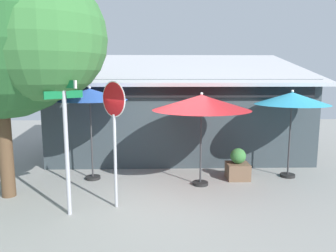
% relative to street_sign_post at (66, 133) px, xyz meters
% --- Properties ---
extents(ground_plane, '(28.00, 28.00, 0.10)m').
position_rel_street_sign_post_xyz_m(ground_plane, '(2.02, 1.06, -1.86)').
color(ground_plane, gray).
extents(cafe_building, '(9.45, 5.85, 3.96)m').
position_rel_street_sign_post_xyz_m(cafe_building, '(2.72, 6.03, -0.27)').
color(cafe_building, '#333D42').
rests_on(cafe_building, ground).
extents(street_sign_post, '(0.68, 0.68, 2.95)m').
position_rel_street_sign_post_xyz_m(street_sign_post, '(0.00, 0.00, 0.00)').
color(street_sign_post, '#A8AAB2').
rests_on(street_sign_post, ground).
extents(stop_sign, '(0.57, 0.57, 2.90)m').
position_rel_street_sign_post_xyz_m(stop_sign, '(0.97, 0.38, 0.22)').
color(stop_sign, '#A8AAB2').
rests_on(stop_sign, ground).
extents(patio_umbrella_royal_blue_left, '(2.13, 2.13, 2.72)m').
position_rel_street_sign_post_xyz_m(patio_umbrella_royal_blue_left, '(0.01, 2.44, 0.65)').
color(patio_umbrella_royal_blue_left, black).
rests_on(patio_umbrella_royal_blue_left, ground).
extents(patio_umbrella_crimson_center, '(2.67, 2.67, 2.58)m').
position_rel_street_sign_post_xyz_m(patio_umbrella_crimson_center, '(3.11, 1.85, 0.47)').
color(patio_umbrella_crimson_center, black).
rests_on(patio_umbrella_crimson_center, ground).
extents(patio_umbrella_teal_right, '(2.14, 2.14, 2.61)m').
position_rel_street_sign_post_xyz_m(patio_umbrella_teal_right, '(5.84, 2.49, 0.52)').
color(patio_umbrella_teal_right, black).
rests_on(patio_umbrella_teal_right, ground).
extents(shade_tree, '(5.01, 4.66, 6.63)m').
position_rel_street_sign_post_xyz_m(shade_tree, '(-1.60, 1.03, 2.40)').
color(shade_tree, brown).
rests_on(shade_tree, ground).
extents(sidewalk_planter, '(0.64, 0.64, 0.92)m').
position_rel_street_sign_post_xyz_m(sidewalk_planter, '(4.28, 2.34, -1.43)').
color(sidewalk_planter, brown).
rests_on(sidewalk_planter, ground).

